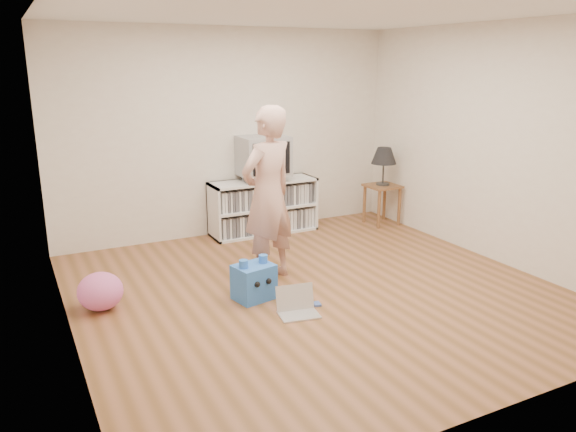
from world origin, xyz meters
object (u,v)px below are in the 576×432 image
(dvd_deck, at_px, (263,178))
(plush_blue, at_px, (254,281))
(side_table, at_px, (382,194))
(crt_tv, at_px, (263,156))
(person, at_px, (268,195))
(laptop, at_px, (297,306))
(table_lamp, at_px, (384,157))
(media_unit, at_px, (263,206))
(plush_pink, at_px, (100,291))

(dvd_deck, xyz_separation_m, plush_blue, (-0.98, -1.93, -0.56))
(side_table, relative_size, plush_blue, 1.33)
(crt_tv, xyz_separation_m, person, (-0.63, -1.51, -0.13))
(person, bearing_deg, laptop, 61.83)
(crt_tv, height_order, table_lamp, crt_tv)
(media_unit, bearing_deg, table_lamp, -13.33)
(side_table, bearing_deg, table_lamp, 0.00)
(dvd_deck, xyz_separation_m, plush_pink, (-2.31, -1.51, -0.56))
(person, xyz_separation_m, plush_pink, (-1.68, -0.00, -0.72))
(dvd_deck, distance_m, laptop, 2.60)
(plush_blue, bearing_deg, plush_pink, 150.65)
(dvd_deck, distance_m, plush_pink, 2.82)
(crt_tv, bearing_deg, dvd_deck, 90.00)
(dvd_deck, relative_size, person, 0.25)
(dvd_deck, relative_size, laptop, 1.15)
(person, bearing_deg, side_table, -172.91)
(plush_pink, bearing_deg, side_table, 16.15)
(plush_pink, bearing_deg, crt_tv, 33.09)
(media_unit, height_order, crt_tv, crt_tv)
(media_unit, height_order, table_lamp, table_lamp)
(media_unit, relative_size, dvd_deck, 3.11)
(media_unit, bearing_deg, person, -112.60)
(table_lamp, bearing_deg, crt_tv, 167.30)
(media_unit, xyz_separation_m, crt_tv, (0.00, -0.02, 0.67))
(dvd_deck, relative_size, crt_tv, 0.75)
(table_lamp, bearing_deg, person, -153.27)
(media_unit, height_order, laptop, media_unit)
(media_unit, height_order, person, person)
(table_lamp, height_order, laptop, table_lamp)
(media_unit, xyz_separation_m, person, (-0.63, -1.52, 0.54))
(laptop, xyz_separation_m, plush_pink, (-1.55, 0.88, 0.11))
(dvd_deck, distance_m, person, 1.64)
(crt_tv, height_order, laptop, crt_tv)
(media_unit, bearing_deg, side_table, -13.33)
(dvd_deck, distance_m, side_table, 1.70)
(laptop, bearing_deg, side_table, 50.00)
(table_lamp, bearing_deg, laptop, -139.82)
(plush_blue, bearing_deg, laptop, -77.30)
(laptop, bearing_deg, person, 91.29)
(crt_tv, xyz_separation_m, side_table, (1.63, -0.37, -0.60))
(person, relative_size, plush_pink, 4.37)
(plush_pink, bearing_deg, laptop, -29.70)
(side_table, relative_size, plush_pink, 1.35)
(crt_tv, relative_size, side_table, 1.09)
(media_unit, distance_m, crt_tv, 0.67)
(side_table, bearing_deg, dvd_deck, 167.19)
(crt_tv, distance_m, plush_blue, 2.32)
(person, xyz_separation_m, plush_blue, (-0.35, -0.42, -0.71))
(person, bearing_deg, crt_tv, -132.49)
(crt_tv, xyz_separation_m, plush_pink, (-2.31, -1.51, -0.85))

